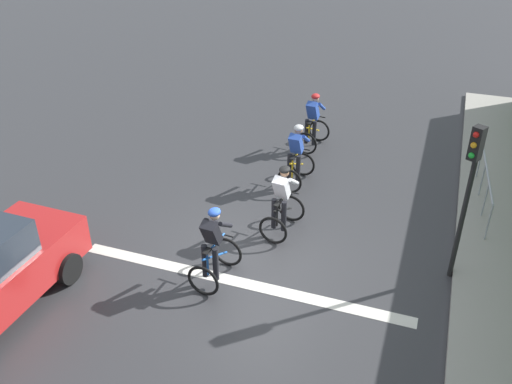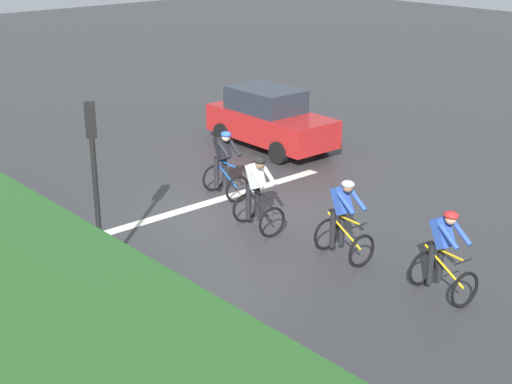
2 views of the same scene
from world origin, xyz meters
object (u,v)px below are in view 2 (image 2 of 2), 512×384
cyclist_fourth (224,165)px  traffic_light_near_crossing (94,163)px  cyclist_second (343,220)px  pedestrian_railing_kerbside (162,301)px  cyclist_lead (443,255)px  car_red (270,119)px  cyclist_mid (257,195)px

cyclist_fourth → traffic_light_near_crossing: (4.44, 1.71, 1.43)m
cyclist_second → pedestrian_railing_kerbside: (4.58, 0.34, -0.03)m
pedestrian_railing_kerbside → cyclist_second: bearing=-175.8°
cyclist_second → traffic_light_near_crossing: 4.97m
cyclist_lead → cyclist_fourth: bearing=-92.6°
cyclist_lead → pedestrian_railing_kerbside: (4.73, -1.94, -0.03)m
cyclist_fourth → car_red: car_red is taller
cyclist_lead → cyclist_second: same height
car_red → cyclist_fourth: bearing=32.8°
cyclist_second → pedestrian_railing_kerbside: 4.59m
cyclist_lead → car_red: bearing=-113.6°
cyclist_mid → cyclist_fourth: (-0.76, -2.07, 0.00)m
traffic_light_near_crossing → pedestrian_railing_kerbside: size_ratio=1.11×
cyclist_fourth → traffic_light_near_crossing: traffic_light_near_crossing is taller
cyclist_fourth → cyclist_mid: bearing=70.0°
cyclist_second → traffic_light_near_crossing: (3.99, -2.60, 1.43)m
traffic_light_near_crossing → cyclist_second: bearing=146.9°
car_red → traffic_light_near_crossing: traffic_light_near_crossing is taller
cyclist_lead → cyclist_second: (0.15, -2.27, 0.00)m
cyclist_mid → car_red: car_red is taller
cyclist_mid → cyclist_fourth: size_ratio=1.00×
cyclist_lead → traffic_light_near_crossing: traffic_light_near_crossing is taller
cyclist_fourth → cyclist_lead: bearing=87.4°
car_red → pedestrian_railing_kerbside: bearing=38.9°
cyclist_lead → cyclist_mid: bearing=-84.2°
cyclist_mid → pedestrian_railing_kerbside: 4.98m
cyclist_second → cyclist_mid: size_ratio=1.00×
car_red → pedestrian_railing_kerbside: (8.62, 6.96, -0.11)m
cyclist_mid → pedestrian_railing_kerbside: size_ratio=0.55×
cyclist_second → car_red: car_red is taller
cyclist_mid → cyclist_fourth: 2.21m
cyclist_lead → cyclist_fourth: 6.59m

